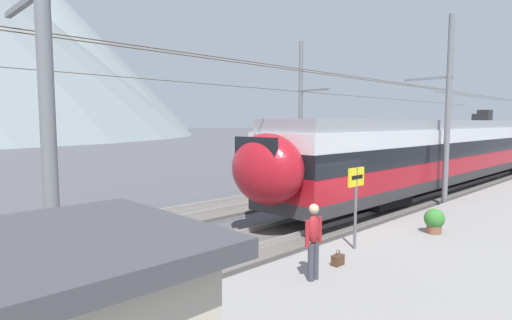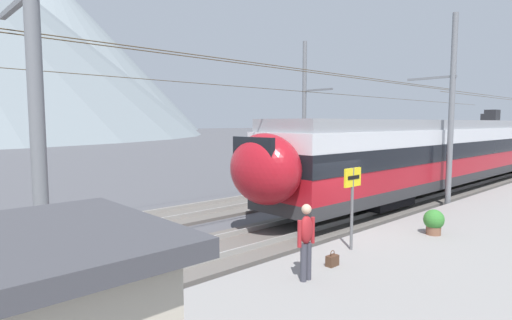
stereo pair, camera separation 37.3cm
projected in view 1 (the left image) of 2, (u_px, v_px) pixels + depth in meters
The scene contains 14 objects.
ground_plane at pixel (330, 236), 13.40m from camera, with size 400.00×400.00×0.00m, color #4C4C51.
platform_slab at pixel (488, 268), 10.03m from camera, with size 120.00×7.46×0.29m, color gray.
track_near at pixel (303, 228), 14.21m from camera, with size 120.00×3.00×0.28m.
track_far at pixel (220, 208), 17.51m from camera, with size 120.00×3.00×0.28m.
train_near_platform at pixel (453, 149), 23.35m from camera, with size 32.13×2.92×4.27m.
train_far_track at pixel (456, 140), 35.81m from camera, with size 31.91×2.98×4.27m.
catenary_mast_west at pixel (44, 94), 6.53m from camera, with size 42.51×2.18×8.10m.
catenary_mast_mid at pixel (445, 110), 17.77m from camera, with size 42.51×2.18×8.34m.
catenary_mast_far_side at pixel (302, 113), 23.61m from camera, with size 42.51×2.14×8.36m.
platform_sign at pixel (356, 190), 10.97m from camera, with size 0.70×0.08×2.23m.
passenger_walking at pixel (314, 238), 8.84m from camera, with size 0.53×0.22×1.69m.
handbag_beside_passenger at pixel (338, 260), 9.83m from camera, with size 0.32×0.18×0.39m.
potted_plant_platform_edge at pixel (434, 220), 12.63m from camera, with size 0.62×0.62×0.78m.
mountain_right_ridge at pixel (40, 52), 191.25m from camera, with size 136.89×136.89×73.76m, color slate.
Camera 1 is at (-10.88, -7.71, 3.73)m, focal length 28.59 mm.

